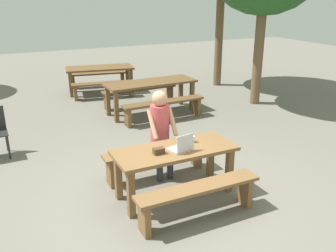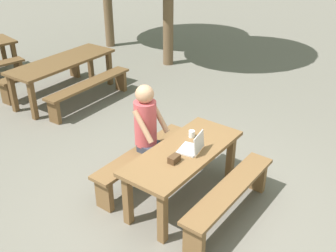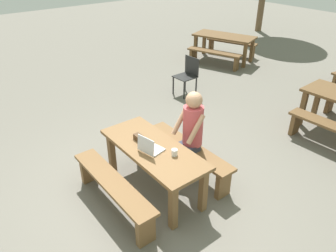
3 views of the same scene
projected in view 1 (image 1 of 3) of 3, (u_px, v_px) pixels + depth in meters
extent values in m
plane|color=slate|center=(175.00, 194.00, 5.33)|extent=(30.00, 30.00, 0.00)
cube|color=brown|center=(175.00, 150.00, 5.09)|extent=(1.71, 0.71, 0.05)
cube|color=brown|center=(131.00, 194.00, 4.69)|extent=(0.09, 0.09, 0.67)
cube|color=brown|center=(229.00, 170.00, 5.31)|extent=(0.09, 0.09, 0.67)
cube|color=brown|center=(118.00, 177.00, 5.12)|extent=(0.09, 0.09, 0.67)
cube|color=brown|center=(210.00, 157.00, 5.74)|extent=(0.09, 0.09, 0.67)
cube|color=brown|center=(199.00, 188.00, 4.61)|extent=(1.68, 0.30, 0.05)
cube|color=brown|center=(144.00, 218.00, 4.39)|extent=(0.08, 0.24, 0.43)
cube|color=brown|center=(245.00, 191.00, 5.00)|extent=(0.08, 0.24, 0.43)
cube|color=brown|center=(156.00, 149.00, 5.73)|extent=(1.68, 0.30, 0.05)
cube|color=brown|center=(111.00, 173.00, 5.51)|extent=(0.08, 0.24, 0.43)
cube|color=brown|center=(196.00, 155.00, 6.12)|extent=(0.08, 0.24, 0.43)
cube|color=silver|center=(179.00, 149.00, 5.06)|extent=(0.32, 0.28, 0.02)
cube|color=silver|center=(185.00, 143.00, 4.92)|extent=(0.29, 0.09, 0.23)
cube|color=black|center=(185.00, 143.00, 4.93)|extent=(0.26, 0.07, 0.21)
cube|color=#4C331E|center=(159.00, 151.00, 4.91)|extent=(0.15, 0.09, 0.08)
cylinder|color=white|center=(192.00, 139.00, 5.29)|extent=(0.08, 0.08, 0.09)
cylinder|color=#333847|center=(160.00, 167.00, 5.65)|extent=(0.10, 0.10, 0.47)
cylinder|color=#333847|center=(170.00, 164.00, 5.72)|extent=(0.10, 0.10, 0.47)
cube|color=#333847|center=(162.00, 147.00, 5.66)|extent=(0.28, 0.28, 0.12)
cylinder|color=#C64C51|center=(160.00, 124.00, 5.62)|extent=(0.29, 0.29, 0.61)
cylinder|color=tan|center=(152.00, 125.00, 5.45)|extent=(0.07, 0.32, 0.41)
cylinder|color=tan|center=(172.00, 121.00, 5.59)|extent=(0.07, 0.32, 0.41)
sphere|color=tan|center=(160.00, 99.00, 5.48)|extent=(0.24, 0.24, 0.24)
cylinder|color=#262626|center=(9.00, 147.00, 6.40)|extent=(0.04, 0.04, 0.43)
cylinder|color=#262626|center=(7.00, 140.00, 6.72)|extent=(0.04, 0.04, 0.43)
cube|color=brown|center=(151.00, 83.00, 8.71)|extent=(2.20, 0.83, 0.05)
cube|color=brown|center=(116.00, 107.00, 8.17)|extent=(0.09, 0.09, 0.71)
cube|color=brown|center=(192.00, 96.00, 9.04)|extent=(0.09, 0.09, 0.71)
cube|color=brown|center=(108.00, 101.00, 8.63)|extent=(0.09, 0.09, 0.71)
cube|color=brown|center=(181.00, 91.00, 9.50)|extent=(0.09, 0.09, 0.71)
cube|color=brown|center=(164.00, 102.00, 8.25)|extent=(1.97, 0.37, 0.05)
cube|color=brown|center=(128.00, 118.00, 7.94)|extent=(0.09, 0.24, 0.42)
cube|color=brown|center=(197.00, 106.00, 8.72)|extent=(0.09, 0.24, 0.42)
cube|color=brown|center=(139.00, 89.00, 9.37)|extent=(1.97, 0.37, 0.05)
cube|color=brown|center=(107.00, 102.00, 9.06)|extent=(0.09, 0.24, 0.42)
cube|color=brown|center=(170.00, 93.00, 9.84)|extent=(0.09, 0.24, 0.42)
cube|color=brown|center=(100.00, 68.00, 10.55)|extent=(2.00, 1.13, 0.05)
cube|color=brown|center=(71.00, 85.00, 10.18)|extent=(0.10, 0.10, 0.69)
cube|color=brown|center=(131.00, 81.00, 10.62)|extent=(0.10, 0.10, 0.69)
cube|color=brown|center=(70.00, 80.00, 10.74)|extent=(0.10, 0.10, 0.69)
cube|color=brown|center=(127.00, 76.00, 11.18)|extent=(0.10, 0.10, 0.69)
cube|color=brown|center=(103.00, 83.00, 10.04)|extent=(1.73, 0.58, 0.05)
cube|color=brown|center=(76.00, 93.00, 9.91)|extent=(0.12, 0.25, 0.39)
cube|color=brown|center=(131.00, 89.00, 10.31)|extent=(0.12, 0.25, 0.39)
cube|color=brown|center=(98.00, 73.00, 11.27)|extent=(1.73, 0.58, 0.05)
cube|color=brown|center=(73.00, 82.00, 11.15)|extent=(0.12, 0.25, 0.39)
cube|color=brown|center=(122.00, 79.00, 11.55)|extent=(0.12, 0.25, 0.39)
cylinder|color=brown|center=(219.00, 34.00, 11.10)|extent=(0.24, 0.24, 3.16)
cylinder|color=brown|center=(259.00, 49.00, 9.23)|extent=(0.24, 0.24, 2.82)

